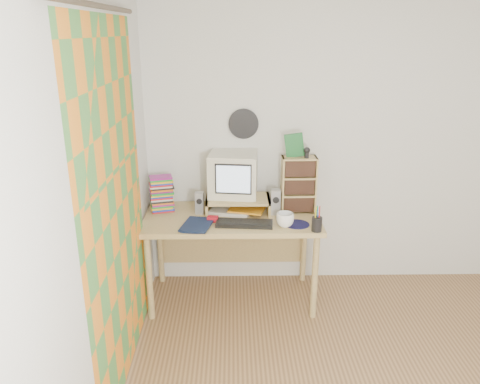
{
  "coord_description": "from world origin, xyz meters",
  "views": [
    {
      "loc": [
        -1.02,
        -2.11,
        2.16
      ],
      "look_at": [
        -0.97,
        1.33,
        0.97
      ],
      "focal_mm": 35.0,
      "sensor_mm": 36.0,
      "label": 1
    }
  ],
  "objects_px": {
    "diary": "(184,222)",
    "mug": "(285,220)",
    "dvd_stack": "(162,196)",
    "keyboard": "(244,223)",
    "desk": "(232,228)",
    "crt_monitor": "(233,175)",
    "cd_rack": "(298,185)"
  },
  "relations": [
    {
      "from": "keyboard",
      "to": "cd_rack",
      "type": "xyz_separation_m",
      "value": [
        0.44,
        0.29,
        0.22
      ]
    },
    {
      "from": "keyboard",
      "to": "dvd_stack",
      "type": "relative_size",
      "value": 1.71
    },
    {
      "from": "crt_monitor",
      "to": "mug",
      "type": "distance_m",
      "value": 0.59
    },
    {
      "from": "desk",
      "to": "mug",
      "type": "distance_m",
      "value": 0.52
    },
    {
      "from": "diary",
      "to": "keyboard",
      "type": "bearing_deg",
      "value": 12.26
    },
    {
      "from": "crt_monitor",
      "to": "dvd_stack",
      "type": "xyz_separation_m",
      "value": [
        -0.59,
        -0.02,
        -0.17
      ]
    },
    {
      "from": "keyboard",
      "to": "dvd_stack",
      "type": "xyz_separation_m",
      "value": [
        -0.67,
        0.32,
        0.11
      ]
    },
    {
      "from": "crt_monitor",
      "to": "mug",
      "type": "bearing_deg",
      "value": -35.6
    },
    {
      "from": "cd_rack",
      "to": "desk",
      "type": "bearing_deg",
      "value": -177.11
    },
    {
      "from": "dvd_stack",
      "to": "keyboard",
      "type": "bearing_deg",
      "value": -39.8
    },
    {
      "from": "diary",
      "to": "mug",
      "type": "bearing_deg",
      "value": 10.6
    },
    {
      "from": "crt_monitor",
      "to": "keyboard",
      "type": "distance_m",
      "value": 0.45
    },
    {
      "from": "diary",
      "to": "dvd_stack",
      "type": "bearing_deg",
      "value": 136.03
    },
    {
      "from": "desk",
      "to": "mug",
      "type": "relative_size",
      "value": 10.28
    },
    {
      "from": "keyboard",
      "to": "cd_rack",
      "type": "height_order",
      "value": "cd_rack"
    },
    {
      "from": "cd_rack",
      "to": "crt_monitor",
      "type": "bearing_deg",
      "value": 173.58
    },
    {
      "from": "crt_monitor",
      "to": "cd_rack",
      "type": "relative_size",
      "value": 0.8
    },
    {
      "from": "keyboard",
      "to": "diary",
      "type": "relative_size",
      "value": 1.68
    },
    {
      "from": "keyboard",
      "to": "diary",
      "type": "xyz_separation_m",
      "value": [
        -0.46,
        0.0,
        0.01
      ]
    },
    {
      "from": "diary",
      "to": "desk",
      "type": "bearing_deg",
      "value": 46.77
    },
    {
      "from": "mug",
      "to": "diary",
      "type": "xyz_separation_m",
      "value": [
        -0.77,
        0.03,
        -0.03
      ]
    },
    {
      "from": "mug",
      "to": "desk",
      "type": "bearing_deg",
      "value": 145.53
    },
    {
      "from": "keyboard",
      "to": "desk",
      "type": "bearing_deg",
      "value": 115.99
    },
    {
      "from": "keyboard",
      "to": "cd_rack",
      "type": "bearing_deg",
      "value": 38.03
    },
    {
      "from": "crt_monitor",
      "to": "dvd_stack",
      "type": "distance_m",
      "value": 0.61
    },
    {
      "from": "crt_monitor",
      "to": "keyboard",
      "type": "relative_size",
      "value": 0.86
    },
    {
      "from": "desk",
      "to": "mug",
      "type": "xyz_separation_m",
      "value": [
        0.4,
        -0.28,
        0.19
      ]
    },
    {
      "from": "desk",
      "to": "crt_monitor",
      "type": "relative_size",
      "value": 3.77
    },
    {
      "from": "desk",
      "to": "dvd_stack",
      "type": "distance_m",
      "value": 0.63
    },
    {
      "from": "dvd_stack",
      "to": "diary",
      "type": "xyz_separation_m",
      "value": [
        0.21,
        -0.32,
        -0.1
      ]
    },
    {
      "from": "crt_monitor",
      "to": "cd_rack",
      "type": "xyz_separation_m",
      "value": [
        0.53,
        -0.05,
        -0.07
      ]
    },
    {
      "from": "desk",
      "to": "diary",
      "type": "height_order",
      "value": "diary"
    }
  ]
}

